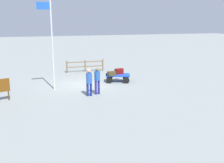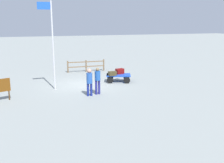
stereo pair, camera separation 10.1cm
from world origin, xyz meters
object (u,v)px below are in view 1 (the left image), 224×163
at_px(suitcase_tan, 119,71).
at_px(worker_trailing, 89,80).
at_px(flagpole, 51,40).
at_px(signboard, 0,87).
at_px(worker_lead, 97,79).
at_px(suitcase_navy, 112,73).
at_px(luggage_cart, 117,76).

height_order(suitcase_tan, worker_trailing, worker_trailing).
bearing_deg(suitcase_tan, flagpole, 11.56).
relative_size(worker_trailing, signboard, 1.31).
height_order(worker_lead, worker_trailing, worker_trailing).
bearing_deg(worker_lead, suitcase_tan, -129.61).
bearing_deg(suitcase_tan, suitcase_navy, 30.56).
relative_size(luggage_cart, worker_lead, 1.19).
relative_size(suitcase_navy, flagpole, 0.10).
height_order(luggage_cart, suitcase_navy, suitcase_navy).
bearing_deg(worker_trailing, suitcase_tan, -133.43).
relative_size(luggage_cart, suitcase_navy, 3.40).
bearing_deg(suitcase_tan, luggage_cart, 45.77).
bearing_deg(suitcase_tan, worker_lead, 50.39).
relative_size(luggage_cart, worker_trailing, 1.18).
xyz_separation_m(luggage_cart, worker_trailing, (2.88, 3.05, 0.58)).
distance_m(suitcase_navy, flagpole, 5.00).
bearing_deg(signboard, flagpole, -150.25).
distance_m(flagpole, signboard, 4.31).
height_order(suitcase_tan, flagpole, flagpole).
height_order(flagpole, signboard, flagpole).
distance_m(luggage_cart, worker_trailing, 4.24).
height_order(suitcase_tan, signboard, signboard).
xyz_separation_m(flagpole, signboard, (3.10, 1.77, -2.42)).
distance_m(suitcase_navy, worker_lead, 3.19).
bearing_deg(worker_lead, luggage_cart, -129.25).
height_order(luggage_cart, flagpole, flagpole).
xyz_separation_m(luggage_cart, worker_lead, (2.32, 2.84, 0.57)).
height_order(luggage_cart, worker_lead, worker_lead).
bearing_deg(signboard, suitcase_navy, -162.22).
xyz_separation_m(luggage_cart, suitcase_tan, (-0.20, -0.21, 0.34)).
distance_m(worker_lead, signboard, 5.57).
bearing_deg(luggage_cart, suitcase_tan, -134.23).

